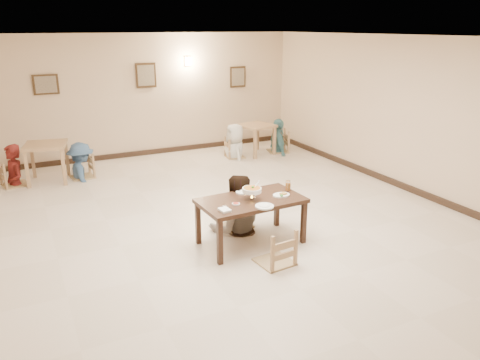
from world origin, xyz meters
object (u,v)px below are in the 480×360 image
main_table (251,204)px  bg_diner_a (10,145)px  bg_chair_rl (235,139)px  bg_table_left (46,150)px  bg_chair_rr (278,132)px  bg_diner_b (79,143)px  bg_table_right (256,130)px  bg_diner_d (279,119)px  bg_chair_lr (80,155)px  curry_warmer (252,190)px  main_diner (236,175)px  bg_chair_ll (12,162)px  chair_near (275,230)px  bg_diner_c (235,124)px  chair_far (235,200)px  drink_glass (288,186)px

main_table → bg_diner_a: (-3.15, 4.58, 0.22)m
bg_chair_rl → bg_diner_a: bearing=96.7°
bg_table_left → bg_chair_rr: size_ratio=0.91×
bg_table_left → bg_diner_b: bearing=-3.2°
bg_table_right → bg_diner_a: bearing=179.8°
bg_table_right → bg_diner_d: size_ratio=0.53×
bg_chair_lr → bg_diner_d: size_ratio=0.57×
curry_warmer → bg_chair_lr: (-1.82, 4.53, -0.37)m
main_diner → bg_chair_ll: bearing=-37.8°
main_table → main_diner: main_diner is taller
curry_warmer → bg_chair_lr: 4.89m
bg_diner_d → curry_warmer: bearing=158.2°
chair_near → bg_table_left: (-2.50, 5.24, 0.18)m
bg_table_left → bg_diner_c: (4.38, -0.01, 0.17)m
chair_far → main_table: bearing=-108.9°
bg_table_right → bg_diner_b: size_ratio=0.60×
bg_table_right → bg_diner_b: 4.34m
curry_warmer → bg_diner_b: size_ratio=0.20×
main_diner → bg_chair_ll: 5.15m
drink_glass → bg_chair_ll: (-3.83, 4.50, -0.29)m
drink_glass → bg_chair_rl: bearing=74.8°
drink_glass → bg_table_right: (1.83, 4.48, -0.16)m
bg_table_left → bg_table_right: bg_table_left is taller
bg_chair_rr → bg_diner_a: (-6.29, 0.06, 0.33)m
main_table → bg_diner_b: (-1.82, 4.50, 0.14)m
bg_chair_rl → bg_diner_b: bg_diner_b is taller
bg_diner_a → bg_diner_d: 6.29m
drink_glass → bg_diner_a: (-3.83, 4.50, 0.07)m
chair_far → bg_table_right: bearing=43.1°
drink_glass → main_table: bearing=-173.6°
bg_chair_rr → bg_diner_b: (-4.96, -0.02, 0.24)m
chair_far → bg_diner_a: bg_diner_a is taller
bg_diner_c → bg_table_left: bearing=-83.0°
bg_table_right → bg_diner_c: (-0.62, -0.03, 0.22)m
chair_far → bg_diner_c: bg_diner_c is taller
bg_table_right → bg_diner_c: size_ratio=0.55×
curry_warmer → bg_chair_rl: size_ratio=0.33×
bg_diner_a → bg_diner_c: bearing=72.3°
curry_warmer → bg_chair_rr: 5.54m
bg_diner_d → chair_near: bearing=161.9°
curry_warmer → bg_table_right: size_ratio=0.34×
bg_diner_b → bg_chair_ll: bearing=80.0°
bg_diner_b → bg_diner_a: bearing=80.0°
bg_chair_rr → bg_diner_c: (-1.24, 0.01, 0.32)m
bg_chair_rr → bg_diner_a: size_ratio=0.62×
bg_chair_lr → chair_near: bearing=13.3°
bg_table_left → bg_diner_d: bg_diner_d is taller
bg_chair_lr → bg_diner_c: (3.71, 0.03, 0.35)m
chair_near → drink_glass: size_ratio=6.27×
bg_chair_lr → bg_diner_a: (-1.33, 0.08, 0.36)m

